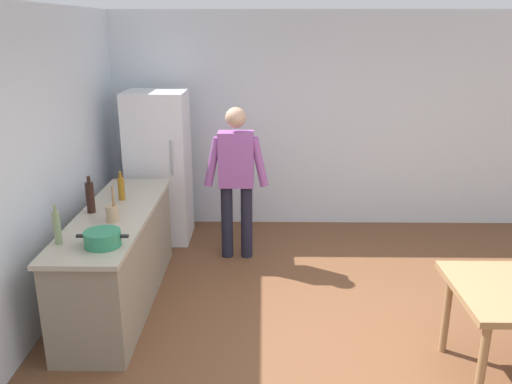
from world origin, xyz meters
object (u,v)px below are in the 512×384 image
Objects in this scene: person at (236,174)px; utensil_jar at (112,213)px; bottle_wine_dark at (90,197)px; cooking_pot at (103,239)px; refrigerator at (159,167)px; bottle_vinegar_tall at (57,227)px; bottle_oil_amber at (121,188)px.

utensil_jar is (-1.00, -1.26, 0.00)m from person.
cooking_pot is at bearing -66.61° from bottle_wine_dark.
bottle_wine_dark is (-0.33, 0.75, 0.09)m from cooking_pot.
bottle_wine_dark reaches higher than utensil_jar.
refrigerator is 5.62× the size of bottle_vinegar_tall.
bottle_oil_amber is at bearing 97.28° from cooking_pot.
bottle_wine_dark reaches higher than bottle_oil_amber.
cooking_pot is 1.18× the size of bottle_wine_dark.
utensil_jar is at bearing -128.56° from person.
cooking_pot is at bearing -6.43° from bottle_vinegar_tall.
utensil_jar is 1.00× the size of bottle_vinegar_tall.
bottle_oil_amber is at bearing 63.61° from bottle_wine_dark.
utensil_jar is 0.60m from bottle_oil_amber.
refrigerator reaches higher than person.
utensil_jar is 1.14× the size of bottle_oil_amber.
person is 4.25× the size of cooking_pot.
refrigerator is 4.50× the size of cooking_pot.
bottle_wine_dark is (-0.31, -1.58, 0.15)m from refrigerator.
bottle_wine_dark is at bearing 87.44° from bottle_vinegar_tall.
refrigerator reaches higher than bottle_vinegar_tall.
person is 5.31× the size of bottle_vinegar_tall.
bottle_vinegar_tall is (-0.29, -0.48, 0.06)m from utensil_jar.
refrigerator is at bearing 78.84° from bottle_wine_dark.
refrigerator is 6.43× the size of bottle_oil_amber.
bottle_wine_dark is at bearing -140.76° from person.
bottle_wine_dark is at bearing -101.16° from refrigerator.
bottle_wine_dark is at bearing 113.39° from cooking_pot.
refrigerator is at bearing 149.77° from person.
cooking_pot is at bearing -82.64° from utensil_jar.
bottle_vinegar_tall is at bearing -101.22° from bottle_oil_amber.
refrigerator is at bearing 90.31° from cooking_pot.
refrigerator reaches higher than utensil_jar.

